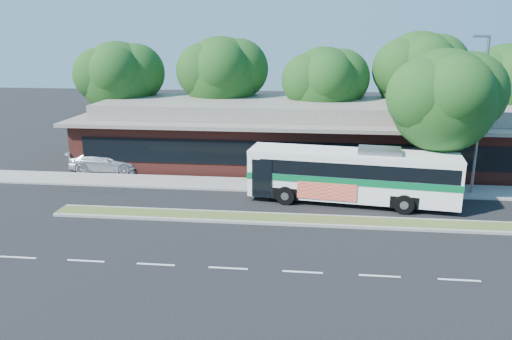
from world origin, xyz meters
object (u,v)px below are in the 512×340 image
object	(u,v)px
transit_bus	(353,172)
sedan	(106,161)
lamp_post	(480,112)
sidewalk_tree	(451,98)

from	to	relation	value
transit_bus	sedan	distance (m)	17.02
lamp_post	sidewalk_tree	bearing A→B (deg)	-162.65
transit_bus	sidewalk_tree	distance (m)	6.75
transit_bus	sedan	world-z (taller)	transit_bus
lamp_post	sidewalk_tree	world-z (taller)	lamp_post
lamp_post	transit_bus	xyz separation A→B (m)	(-7.05, -2.21, -3.13)
sedan	transit_bus	bearing A→B (deg)	-107.39
sidewalk_tree	transit_bus	bearing A→B (deg)	-162.59
lamp_post	sedan	bearing A→B (deg)	173.47
lamp_post	sidewalk_tree	size ratio (longest dim) A/B	1.08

